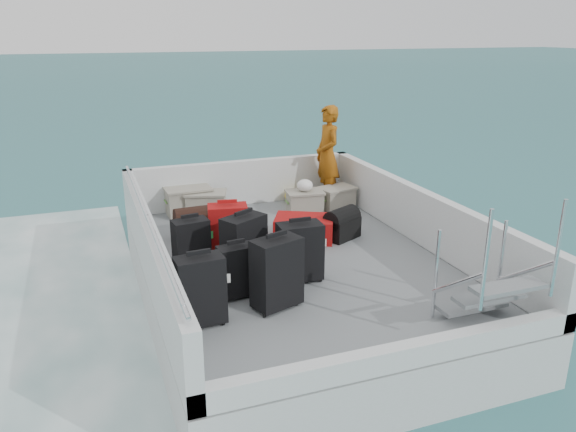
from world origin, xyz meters
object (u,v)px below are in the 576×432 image
Objects in this scene: suitcase_4 at (244,246)px; suitcase_6 at (300,252)px; suitcase_1 at (237,272)px; crate_3 at (336,199)px; crate_0 at (188,202)px; suitcase_0 at (201,291)px; crate_2 at (305,203)px; passenger at (327,155)px; suitcase_8 at (304,228)px; suitcase_2 at (191,244)px; crate_1 at (206,205)px; suitcase_3 at (277,274)px; suitcase_5 at (228,231)px.

suitcase_6 is (0.54, -0.33, -0.02)m from suitcase_4.
suitcase_1 is 1.11× the size of crate_3.
suitcase_0 is at bearing -98.58° from crate_0.
passenger is at bearing 36.14° from crate_2.
suitcase_8 is 0.49× the size of passenger.
passenger is (2.54, 1.85, 0.48)m from suitcase_2.
crate_1 is (0.74, 3.20, -0.17)m from suitcase_0.
crate_2 is (1.49, 1.89, -0.20)m from suitcase_4.
suitcase_6 is at bearing -79.43° from crate_1.
suitcase_3 reaches higher than suitcase_4.
crate_0 is 2.27m from crate_3.
crate_0 is at bearing 65.23° from suitcase_4.
suitcase_5 is 1.82m from crate_0.
suitcase_5 is at bearing 73.23° from suitcase_1.
suitcase_5 reaches higher than crate_2.
suitcase_3 is (0.78, 0.09, 0.02)m from suitcase_0.
suitcase_3 is 1.12× the size of suitcase_5.
suitcase_5 is (-0.12, 1.47, -0.04)m from suitcase_3.
crate_3 is at bearing 4.07° from crate_2.
suitcase_3 is (0.61, -1.27, 0.07)m from suitcase_2.
suitcase_3 is 3.30m from crate_0.
suitcase_4 reaches higher than suitcase_6.
suitcase_1 is 2.93m from crate_0.
suitcase_3 is 0.95× the size of suitcase_8.
passenger is (2.24, 2.77, 0.49)m from suitcase_1.
suitcase_6 is (1.23, 0.60, -0.01)m from suitcase_0.
suitcase_2 is 1.93m from crate_1.
suitcase_3 is 3.12m from crate_1.
suitcase_1 is 0.96× the size of suitcase_2.
suitcase_6 is 1.31m from suitcase_8.
suitcase_1 is at bearing 163.31° from suitcase_8.
suitcase_5 reaches higher than crate_3.
suitcase_2 is 0.92× the size of crate_0.
crate_0 is (0.04, 2.92, -0.09)m from suitcase_1.
suitcase_8 is at bearing 41.88° from suitcase_0.
suitcase_1 is 0.48m from suitcase_3.
suitcase_2 reaches higher than crate_0.
suitcase_5 reaches higher than crate_1.
suitcase_4 reaches higher than suitcase_8.
suitcase_2 is 2.48m from crate_2.
suitcase_8 is at bearing 41.48° from suitcase_3.
suitcase_6 is 2.86m from crate_0.
crate_1 is (0.57, 1.84, -0.12)m from suitcase_2.
suitcase_3 reaches higher than crate_3.
suitcase_0 is 1.15m from suitcase_4.
crate_2 is 0.91m from passenger.
suitcase_6 is at bearing 22.46° from suitcase_0.
crate_2 is at bearing -18.19° from crate_0.
suitcase_4 reaches higher than crate_2.
suitcase_3 is 1.14× the size of crate_0.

